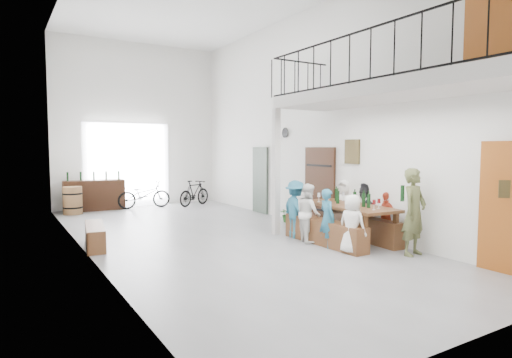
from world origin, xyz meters
TOP-DOWN VIEW (x-y plane):
  - floor at (0.00, 0.00)m, footprint 12.00×12.00m
  - room_walls at (0.00, 0.00)m, footprint 12.00×12.00m
  - gateway_portal at (-0.40, 5.94)m, footprint 2.80×0.08m
  - right_wall_decor at (2.70, -1.87)m, footprint 0.07×8.28m
  - balcony at (1.98, -3.13)m, footprint 1.52×5.62m
  - tasting_table at (2.20, -1.87)m, footprint 1.12×2.32m
  - bench_inner at (1.57, -1.81)m, footprint 0.37×2.21m
  - bench_wall at (2.57, -1.85)m, footprint 0.46×2.28m
  - tableware at (2.21, -1.90)m, footprint 0.68×1.59m
  - side_bench at (-2.50, 0.44)m, footprint 0.56×1.59m
  - oak_barrel at (-2.25, 5.17)m, footprint 0.56×0.56m
  - serving_counter at (-1.54, 5.65)m, footprint 1.83×0.57m
  - counter_bottles at (-1.54, 5.65)m, footprint 1.57×0.18m
  - guest_left_a at (1.51, -2.68)m, footprint 0.48×0.62m
  - guest_left_b at (1.47, -2.03)m, footprint 0.35×0.47m
  - guest_left_c at (1.45, -1.44)m, footprint 0.63×0.72m
  - guest_left_d at (1.47, -0.97)m, footprint 0.57×0.87m
  - guest_right_a at (2.77, -2.38)m, footprint 0.38×0.67m
  - guest_right_b at (2.81, -1.77)m, footprint 0.75×1.20m
  - guest_right_c at (2.77, -1.15)m, footprint 0.45×0.65m
  - host_standing at (2.42, -3.35)m, footprint 0.65×0.49m
  - potted_plant at (2.45, 0.73)m, footprint 0.50×0.47m
  - bicycle_near at (-0.04, 5.30)m, footprint 1.73×0.72m
  - bicycle_far at (1.60, 4.99)m, footprint 1.50×1.02m

SIDE VIEW (x-z plane):
  - floor at x=0.00m, z-range 0.00..0.00m
  - side_bench at x=-2.50m, z-range 0.00..0.44m
  - potted_plant at x=2.45m, z-range 0.00..0.44m
  - bench_inner at x=1.57m, z-range 0.00..0.51m
  - bench_wall at x=2.57m, z-range 0.00..0.52m
  - oak_barrel at x=-2.25m, z-range 0.00..0.83m
  - bicycle_far at x=1.60m, z-range 0.00..0.88m
  - bicycle_near at x=-0.04m, z-range 0.00..0.89m
  - serving_counter at x=-1.54m, z-range 0.00..0.96m
  - guest_right_a at x=2.77m, z-range 0.00..1.08m
  - guest_left_a at x=1.51m, z-range 0.00..1.12m
  - guest_left_b at x=1.47m, z-range 0.00..1.17m
  - guest_right_b at x=2.81m, z-range 0.00..1.24m
  - guest_left_c at x=1.45m, z-range 0.00..1.24m
  - guest_right_c at x=2.77m, z-range 0.00..1.25m
  - guest_left_d at x=1.47m, z-range 0.00..1.27m
  - tasting_table at x=2.20m, z-range 0.31..1.10m
  - host_standing at x=2.42m, z-range 0.00..1.62m
  - tableware at x=2.21m, z-range 0.76..1.11m
  - counter_bottles at x=-1.54m, z-range 0.96..1.24m
  - gateway_portal at x=-0.40m, z-range 0.00..2.80m
  - right_wall_decor at x=2.70m, z-range -0.80..4.28m
  - balcony at x=1.98m, z-range 0.97..4.96m
  - room_walls at x=0.00m, z-range -2.45..9.55m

